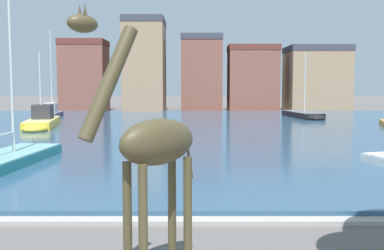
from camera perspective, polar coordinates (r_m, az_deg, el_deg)
The scene contains 12 objects.
harbor_water at distance 36.21m, azimuth 0.94°, elevation -0.48°, with size 84.74×48.66×0.25m, color #2D5170.
quay_edge_coping at distance 12.00m, azimuth 3.44°, elevation -12.02°, with size 84.74×0.50×0.12m, color #ADA89E.
giraffe_statue at distance 8.13m, azimuth -5.30°, elevation -2.87°, with size 2.16×2.29×4.82m.
sailboat_black at distance 48.39m, azimuth 13.82°, elevation 1.13°, with size 3.05×8.08×7.06m.
sailboat_yellow at distance 38.43m, azimuth -18.76°, elevation 0.34°, with size 3.64×9.34×6.27m.
sailboat_navy at distance 50.58m, azimuth -17.51°, elevation 1.39°, with size 2.50×7.04×9.52m.
sailboat_teal at distance 21.34m, azimuth -21.58°, elevation -3.93°, with size 2.64×7.84×8.97m.
townhouse_corner_house at distance 64.71m, azimuth -13.69°, elevation 6.06°, with size 6.21×5.48×9.87m.
townhouse_end_terrace at distance 62.78m, azimuth -6.23°, elevation 7.49°, with size 5.49×8.03×12.68m.
townhouse_wide_warehouse at distance 65.05m, azimuth 0.93°, elevation 6.55°, with size 5.75×7.54×10.68m.
townhouse_narrow_midrow at distance 64.27m, azimuth 7.42°, elevation 5.87°, with size 6.97×5.14×9.21m.
townhouse_tall_gabled at distance 66.12m, azimuth 15.16°, elevation 5.66°, with size 8.32×7.37×9.08m.
Camera 1 is at (-0.75, -5.53, 3.57)m, focal length 42.20 mm.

